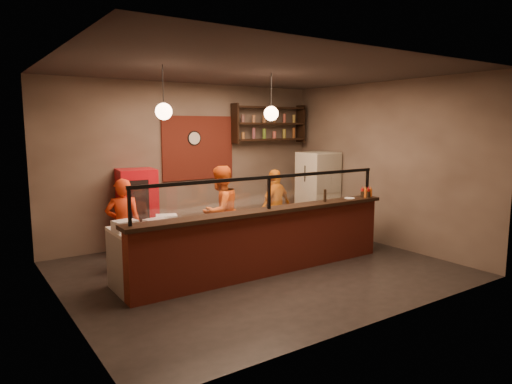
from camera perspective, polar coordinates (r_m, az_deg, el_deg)
floor at (r=7.64m, az=0.26°, el=-9.62°), size 6.00×6.00×0.00m
ceiling at (r=7.33m, az=0.28°, el=14.95°), size 6.00×6.00×0.00m
wall_back at (r=9.47m, az=-8.35°, el=3.64°), size 6.00×0.00×6.00m
wall_left at (r=6.14m, az=-23.46°, el=0.61°), size 0.00×5.00×5.00m
wall_right at (r=9.34m, az=15.64°, el=3.36°), size 0.00×5.00×5.00m
wall_front at (r=5.46m, az=15.32°, el=0.12°), size 6.00×0.00×6.00m
brick_patch at (r=9.51m, az=-7.22°, el=5.50°), size 1.60×0.04×1.30m
service_counter at (r=7.27m, az=1.61°, el=-6.46°), size 4.60×0.25×1.00m
counter_ledge at (r=7.15m, az=1.63°, el=-2.35°), size 4.70×0.37×0.06m
worktop_cabinet at (r=7.68m, az=-0.59°, el=-6.22°), size 4.60×0.75×0.85m
worktop at (r=7.58m, az=-0.59°, el=-2.93°), size 4.60×0.75×0.05m
sneeze_guard at (r=7.10m, az=1.64°, el=0.35°), size 4.50×0.05×0.52m
wall_shelving at (r=10.27m, az=1.68°, el=8.54°), size 1.84×0.28×0.85m
wall_clock at (r=9.45m, az=-7.76°, el=6.68°), size 0.30×0.04×0.30m
pendant_left at (r=6.73m, az=-11.47°, el=9.86°), size 0.24×0.24×0.77m
pendant_right at (r=7.67m, az=1.91°, el=9.79°), size 0.24×0.24×0.77m
cook_left at (r=7.67m, az=-16.24°, el=-4.01°), size 0.64×0.51×1.52m
cook_mid at (r=8.19m, az=-4.44°, el=-2.48°), size 0.95×0.84×1.65m
cook_right at (r=9.13m, az=2.46°, el=-1.84°), size 0.95×0.61×1.50m
fridge at (r=10.14m, az=7.72°, el=-0.08°), size 0.77×0.72×1.78m
red_cooler at (r=8.78m, az=-14.60°, el=-2.29°), size 0.74×0.69×1.56m
pizza_dough at (r=8.17m, az=5.93°, el=-1.94°), size 0.56×0.56×0.01m
prep_tub_a at (r=6.57m, az=-16.05°, el=-4.09°), size 0.34×0.29×0.15m
prep_tub_b at (r=6.84m, az=-11.11°, el=-3.46°), size 0.36×0.32×0.15m
prep_tub_c at (r=6.59m, az=-12.36°, el=-3.95°), size 0.35×0.31×0.15m
rolling_pin at (r=6.69m, az=-15.23°, el=-4.27°), size 0.32×0.20×0.06m
condiment_caddy at (r=8.59m, az=13.62°, el=-0.23°), size 0.23×0.21×0.10m
pepper_mill at (r=7.87m, az=8.62°, el=-0.44°), size 0.06×0.06×0.22m
small_plate at (r=8.33m, az=11.63°, el=-0.76°), size 0.24×0.24×0.01m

